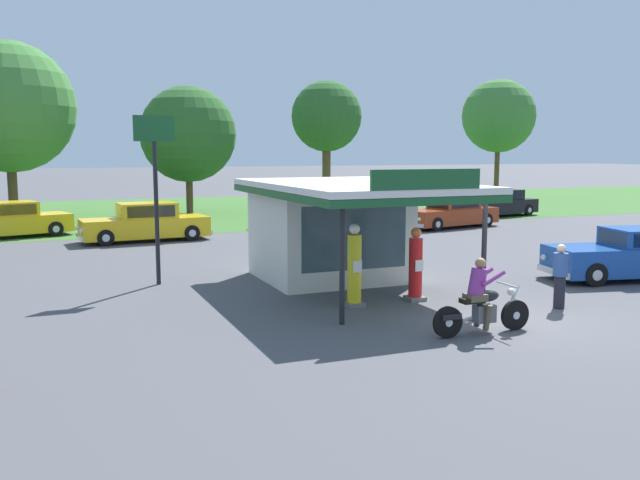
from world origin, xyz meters
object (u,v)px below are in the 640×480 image
(featured_classic_sedan, at_px, (631,256))
(gas_pump_offside, at_px, (416,267))
(bystander_leaning_by_kiosk, at_px, (560,275))
(roadside_pole_sign, at_px, (155,170))
(parked_car_back_row_centre_right, at_px, (451,214))
(parked_car_second_row_spare, at_px, (497,204))
(gas_pump_nearside, at_px, (354,269))
(parked_car_back_row_left, at_px, (145,224))
(parked_car_back_row_far_right, at_px, (308,212))
(motorcycle_with_rider, at_px, (481,303))
(parked_car_back_row_right, at_px, (8,222))

(featured_classic_sedan, bearing_deg, gas_pump_offside, -179.53)
(bystander_leaning_by_kiosk, height_order, roadside_pole_sign, roadside_pole_sign)
(parked_car_back_row_centre_right, height_order, parked_car_second_row_spare, parked_car_second_row_spare)
(gas_pump_nearside, height_order, gas_pump_offside, gas_pump_nearside)
(parked_car_back_row_centre_right, bearing_deg, roadside_pole_sign, -149.98)
(parked_car_back_row_left, bearing_deg, parked_car_second_row_spare, 9.24)
(parked_car_back_row_far_right, xyz_separation_m, roadside_pole_sign, (-9.21, -12.05, 2.48))
(parked_car_back_row_centre_right, relative_size, bystander_leaning_by_kiosk, 3.57)
(gas_pump_nearside, bearing_deg, parked_car_second_row_spare, 45.03)
(motorcycle_with_rider, bearing_deg, parked_car_back_row_left, 103.97)
(featured_classic_sedan, bearing_deg, gas_pump_nearside, -179.62)
(motorcycle_with_rider, distance_m, featured_classic_sedan, 8.31)
(gas_pump_nearside, height_order, parked_car_back_row_far_right, gas_pump_nearside)
(parked_car_back_row_left, distance_m, parked_car_second_row_spare, 20.53)
(parked_car_back_row_centre_right, relative_size, roadside_pole_sign, 1.18)
(featured_classic_sedan, xyz_separation_m, parked_car_back_row_right, (-17.26, 17.37, 0.01))
(featured_classic_sedan, distance_m, parked_car_back_row_centre_right, 13.69)
(parked_car_second_row_spare, bearing_deg, parked_car_back_row_left, -170.76)
(parked_car_back_row_centre_right, height_order, bystander_leaning_by_kiosk, bystander_leaning_by_kiosk)
(motorcycle_with_rider, bearing_deg, parked_car_second_row_spare, 52.12)
(motorcycle_with_rider, relative_size, parked_car_second_row_spare, 0.41)
(featured_classic_sedan, bearing_deg, parked_car_back_row_centre_right, 78.82)
(parked_car_back_row_far_right, bearing_deg, motorcycle_with_rider, -101.31)
(parked_car_second_row_spare, bearing_deg, parked_car_back_row_centre_right, -146.05)
(parked_car_back_row_left, relative_size, bystander_leaning_by_kiosk, 3.52)
(motorcycle_with_rider, distance_m, roadside_pole_sign, 9.69)
(motorcycle_with_rider, distance_m, parked_car_back_row_far_right, 20.18)
(featured_classic_sedan, height_order, parked_car_second_row_spare, parked_car_second_row_spare)
(parked_car_second_row_spare, relative_size, roadside_pole_sign, 1.20)
(bystander_leaning_by_kiosk, bearing_deg, parked_car_back_row_centre_right, 65.14)
(roadside_pole_sign, bearing_deg, gas_pump_offside, -38.75)
(featured_classic_sedan, distance_m, bystander_leaning_by_kiosk, 5.02)
(featured_classic_sedan, relative_size, roadside_pole_sign, 1.10)
(motorcycle_with_rider, xyz_separation_m, parked_car_back_row_centre_right, (10.29, 16.71, 0.01))
(gas_pump_nearside, bearing_deg, gas_pump_offside, -0.00)
(gas_pump_offside, bearing_deg, parked_car_second_row_spare, 47.97)
(parked_car_back_row_left, relative_size, parked_car_second_row_spare, 0.97)
(parked_car_back_row_centre_right, bearing_deg, gas_pump_offside, -126.34)
(featured_classic_sedan, bearing_deg, parked_car_back_row_left, 130.51)
(motorcycle_with_rider, height_order, parked_car_back_row_centre_right, motorcycle_with_rider)
(parked_car_back_row_centre_right, bearing_deg, parked_car_second_row_spare, 33.95)
(bystander_leaning_by_kiosk, xyz_separation_m, roadside_pole_sign, (-8.34, 6.56, 2.39))
(gas_pump_offside, distance_m, parked_car_back_row_right, 20.09)
(parked_car_back_row_centre_right, bearing_deg, motorcycle_with_rider, -121.62)
(parked_car_back_row_far_right, relative_size, parked_car_second_row_spare, 1.00)
(roadside_pole_sign, bearing_deg, parked_car_back_row_right, 108.72)
(parked_car_back_row_far_right, bearing_deg, bystander_leaning_by_kiosk, -92.68)
(gas_pump_nearside, xyz_separation_m, bystander_leaning_by_kiosk, (4.41, -2.05, -0.11))
(gas_pump_offside, relative_size, bystander_leaning_by_kiosk, 1.19)
(motorcycle_with_rider, xyz_separation_m, parked_car_back_row_right, (-9.63, 20.65, 0.04))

